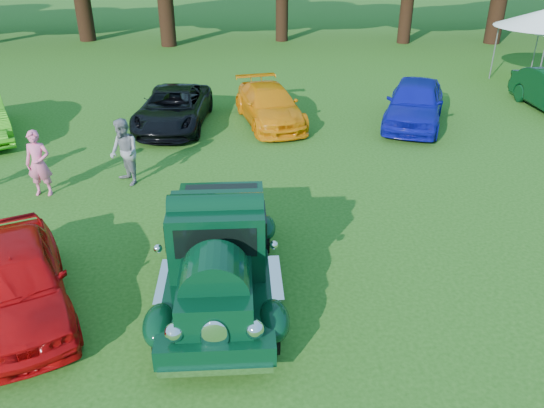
{
  "coord_description": "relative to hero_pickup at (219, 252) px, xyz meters",
  "views": [
    {
      "loc": [
        0.52,
        -8.35,
        5.87
      ],
      "look_at": [
        1.07,
        0.83,
        1.1
      ],
      "focal_mm": 35.0,
      "sensor_mm": 36.0,
      "label": 1
    }
  ],
  "objects": [
    {
      "name": "ground",
      "position": [
        -0.06,
        0.4,
        -0.81
      ],
      "size": [
        120.0,
        120.0,
        0.0
      ],
      "primitive_type": "plane",
      "color": "#1F4E12",
      "rests_on": "ground"
    },
    {
      "name": "hero_pickup",
      "position": [
        0.0,
        0.0,
        0.0
      ],
      "size": [
        2.23,
        4.79,
        1.87
      ],
      "color": "black",
      "rests_on": "ground"
    },
    {
      "name": "red_convertible",
      "position": [
        -3.38,
        -0.43,
        -0.15
      ],
      "size": [
        2.98,
        4.17,
        1.32
      ],
      "primitive_type": "imported",
      "rotation": [
        0.0,
        0.0,
        0.41
      ],
      "color": "#B70709",
      "rests_on": "ground"
    },
    {
      "name": "back_car_black",
      "position": [
        -1.78,
        9.22,
        -0.18
      ],
      "size": [
        2.5,
        4.71,
        1.26
      ],
      "primitive_type": "imported",
      "rotation": [
        0.0,
        0.0,
        -0.09
      ],
      "color": "black",
      "rests_on": "ground"
    },
    {
      "name": "back_car_orange",
      "position": [
        1.42,
        9.38,
        -0.19
      ],
      "size": [
        2.55,
        4.52,
        1.24
      ],
      "primitive_type": "imported",
      "rotation": [
        0.0,
        0.0,
        0.2
      ],
      "color": "orange",
      "rests_on": "ground"
    },
    {
      "name": "back_car_blue",
      "position": [
        6.25,
        8.96,
        -0.06
      ],
      "size": [
        3.27,
        4.76,
        1.51
      ],
      "primitive_type": "imported",
      "rotation": [
        0.0,
        0.0,
        -0.37
      ],
      "color": "#0E11A1",
      "rests_on": "ground"
    },
    {
      "name": "spectator_pink",
      "position": [
        -4.49,
        4.23,
        0.02
      ],
      "size": [
        0.62,
        0.42,
        1.66
      ],
      "primitive_type": "imported",
      "rotation": [
        0.0,
        0.0,
        -0.04
      ],
      "color": "pink",
      "rests_on": "ground"
    },
    {
      "name": "spectator_grey",
      "position": [
        -2.53,
        4.75,
        0.05
      ],
      "size": [
        1.02,
        1.06,
        1.73
      ],
      "primitive_type": "imported",
      "rotation": [
        0.0,
        0.0,
        -0.95
      ],
      "color": "gray",
      "rests_on": "ground"
    }
  ]
}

